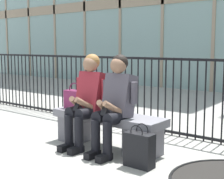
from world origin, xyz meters
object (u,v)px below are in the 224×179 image
at_px(seated_person_with_phone, 87,97).
at_px(handbag_on_bench, 75,99).
at_px(stone_bench, 107,127).
at_px(seated_person_companion, 115,101).
at_px(shopping_bag, 139,150).

bearing_deg(seated_person_with_phone, handbag_on_bench, 161.38).
relative_size(stone_bench, handbag_on_bench, 4.46).
bearing_deg(seated_person_companion, handbag_on_bench, 171.64).
relative_size(seated_person_with_phone, shopping_bag, 2.55).
distance_m(handbag_on_bench, shopping_bag, 1.41).
distance_m(seated_person_with_phone, handbag_on_bench, 0.38).
relative_size(seated_person_companion, shopping_bag, 2.55).
distance_m(stone_bench, handbag_on_bench, 0.66).
distance_m(seated_person_with_phone, seated_person_companion, 0.46).
height_order(handbag_on_bench, shopping_bag, handbag_on_bench).
height_order(seated_person_with_phone, shopping_bag, seated_person_with_phone).
height_order(seated_person_companion, handbag_on_bench, seated_person_companion).
bearing_deg(seated_person_companion, shopping_bag, -22.40).
bearing_deg(seated_person_with_phone, shopping_bag, -12.20).
bearing_deg(seated_person_with_phone, stone_bench, 29.45).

